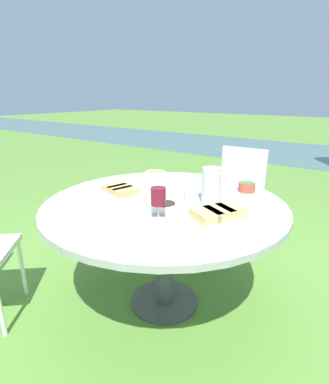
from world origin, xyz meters
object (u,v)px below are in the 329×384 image
chair_near_left (237,187)px  water_pitcher (211,185)px  handbag (127,215)px  dining_table (165,214)px  wine_glass (158,197)px

chair_near_left → water_pitcher: water_pitcher is taller
water_pitcher → handbag: bearing=154.0°
dining_table → wine_glass: (0.14, -0.25, 0.21)m
dining_table → chair_near_left: size_ratio=1.66×
water_pitcher → wine_glass: bearing=-104.8°
dining_table → chair_near_left: (-0.02, 1.21, -0.14)m
water_pitcher → dining_table: bearing=-149.4°
dining_table → handbag: bearing=143.7°
chair_near_left → handbag: (-1.05, -0.43, -0.40)m
dining_table → chair_near_left: chair_near_left is taller
water_pitcher → handbag: 1.63m
wine_glass → handbag: wine_glass is taller
dining_table → water_pitcher: size_ratio=6.78×
dining_table → chair_near_left: bearing=90.7°
water_pitcher → wine_glass: size_ratio=1.25×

